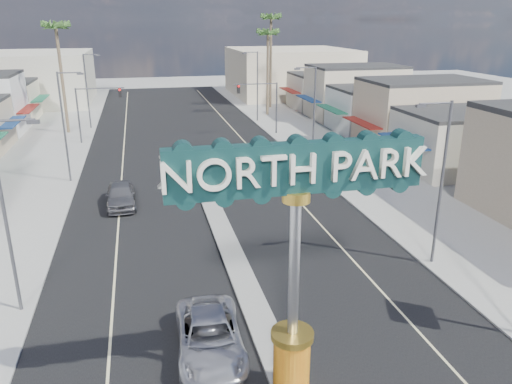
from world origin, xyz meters
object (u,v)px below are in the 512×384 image
streetlight_r_mid (312,111)px  streetlight_l_mid (65,122)px  streetlight_l_near (8,209)px  palm_left_far (56,32)px  streetlight_r_near (440,176)px  car_parked_right (260,154)px  traffic_signal_right (262,98)px  suv_left (210,336)px  palm_right_far (271,23)px  palm_right_mid (268,37)px  car_parked_left (121,195)px  traffic_signal_left (95,104)px  streetlight_l_far (88,87)px  gateway_sign (295,245)px  streetlight_r_far (256,83)px

streetlight_r_mid → streetlight_l_mid: bearing=180.0°
streetlight_l_near → palm_left_far: palm_left_far is taller
streetlight_r_near → car_parked_right: size_ratio=1.89×
streetlight_r_near → palm_left_far: size_ratio=0.69×
streetlight_l_mid → traffic_signal_right: bearing=35.5°
suv_left → palm_right_far: bearing=75.8°
palm_right_mid → suv_left: (-15.51, -51.04, -9.82)m
palm_right_mid → car_parked_right: size_ratio=2.55×
car_parked_right → car_parked_left: bearing=-138.6°
traffic_signal_left → streetlight_l_far: streetlight_l_far is taller
streetlight_l_near → streetlight_r_mid: same height
traffic_signal_left → streetlight_r_near: size_ratio=0.67×
traffic_signal_right → palm_right_far: 20.59m
streetlight_l_mid → streetlight_r_mid: (20.87, 0.00, 0.00)m
car_parked_left → gateway_sign: bearing=-75.0°
streetlight_l_far → palm_left_far: bearing=-142.1°
streetlight_l_near → palm_left_far: (-2.57, 40.00, 6.43)m
gateway_sign → car_parked_right: 31.41m
streetlight_l_mid → palm_right_far: palm_right_far is taller
streetlight_r_mid → palm_right_mid: bearing=84.4°
streetlight_r_far → traffic_signal_left: bearing=-157.8°
streetlight_r_near → car_parked_left: size_ratio=1.79×
gateway_sign → streetlight_l_far: bearing=101.8°
streetlight_l_near → streetlight_r_mid: bearing=43.8°
palm_left_far → traffic_signal_left: bearing=-57.6°
car_parked_left → traffic_signal_left: bearing=96.1°
traffic_signal_left → palm_left_far: palm_left_far is taller
traffic_signal_left → palm_right_mid: palm_right_mid is taller
streetlight_l_near → streetlight_l_far: size_ratio=1.00×
traffic_signal_left → suv_left: 39.75m
streetlight_l_mid → streetlight_r_near: same height
streetlight_l_mid → streetlight_r_far: bearing=46.5°
streetlight_l_near → suv_left: size_ratio=1.60×
streetlight_r_far → car_parked_left: 33.57m
streetlight_r_mid → car_parked_right: 6.46m
streetlight_r_near → streetlight_r_far: size_ratio=1.00×
traffic_signal_left → streetlight_r_far: streetlight_r_far is taller
palm_right_mid → traffic_signal_left: bearing=-151.6°
streetlight_l_near → palm_left_far: size_ratio=0.69×
traffic_signal_right → streetlight_r_far: bearing=81.1°
streetlight_l_far → car_parked_left: bearing=-81.9°
streetlight_l_near → streetlight_l_far: 42.00m
gateway_sign → streetlight_l_far: 51.10m
streetlight_l_far → streetlight_r_mid: (20.87, -22.00, 0.00)m
gateway_sign → traffic_signal_left: (-9.18, 42.02, -1.65)m
palm_right_far → suv_left: bearing=-107.1°
traffic_signal_left → streetlight_l_far: size_ratio=0.67×
suv_left → car_parked_left: size_ratio=1.12×
car_parked_left → streetlight_r_near: bearing=-39.9°
palm_right_far → car_parked_right: palm_right_far is taller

